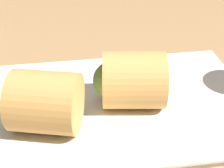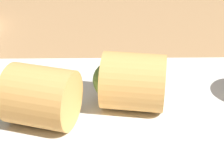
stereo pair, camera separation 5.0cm
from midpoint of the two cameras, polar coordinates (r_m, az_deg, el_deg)
The scene contains 4 objects.
table_surface at distance 46.31cm, azimuth -0.18°, elevation -3.80°, with size 180.00×140.00×2.00cm.
serving_plate at distance 43.36cm, azimuth 3.31°, elevation -3.80°, with size 32.69×21.74×1.50cm.
roll_front_left at distance 38.67cm, azimuth -7.79°, elevation -1.96°, with size 8.57×8.01×6.36cm.
roll_front_right at distance 40.94cm, azimuth 6.09°, elevation 0.27°, with size 8.32×7.30×6.36cm.
Camera 2 is at (2.19, -37.73, 28.14)cm, focal length 60.00 mm.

